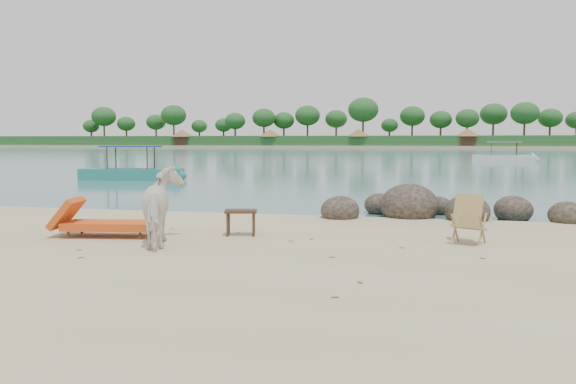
# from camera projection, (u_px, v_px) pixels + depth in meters

# --- Properties ---
(water) EXTENTS (400.00, 400.00, 0.00)m
(water) POSITION_uv_depth(u_px,v_px,m) (397.00, 152.00, 96.22)
(water) COLOR #36636C
(water) RESTS_ON ground
(far_shore) EXTENTS (420.00, 90.00, 1.40)m
(far_shore) POSITION_uv_depth(u_px,v_px,m) (403.00, 147.00, 174.07)
(far_shore) COLOR tan
(far_shore) RESTS_ON ground
(far_scenery) EXTENTS (420.00, 18.00, 9.50)m
(far_scenery) POSITION_uv_depth(u_px,v_px,m) (402.00, 136.00, 141.37)
(far_scenery) COLOR #1E4C1E
(far_scenery) RESTS_ON ground
(boulders) EXTENTS (6.33, 2.84, 1.12)m
(boulders) POSITION_uv_depth(u_px,v_px,m) (433.00, 209.00, 14.33)
(boulders) COLOR black
(boulders) RESTS_ON ground
(cow) EXTENTS (1.42, 1.89, 1.45)m
(cow) POSITION_uv_depth(u_px,v_px,m) (164.00, 207.00, 10.41)
(cow) COLOR white
(cow) RESTS_ON ground
(side_table) EXTENTS (0.73, 0.56, 0.52)m
(side_table) POSITION_uv_depth(u_px,v_px,m) (241.00, 224.00, 11.43)
(side_table) COLOR #332014
(side_table) RESTS_ON ground
(lounge_chair) EXTENTS (2.32, 1.10, 0.67)m
(lounge_chair) POSITION_uv_depth(u_px,v_px,m) (110.00, 222.00, 11.31)
(lounge_chair) COLOR #C35E17
(lounge_chair) RESTS_ON ground
(deck_chair) EXTENTS (0.79, 0.82, 0.91)m
(deck_chair) POSITION_uv_depth(u_px,v_px,m) (469.00, 221.00, 10.47)
(deck_chair) COLOR tan
(deck_chair) RESTS_ON ground
(boat_near) EXTENTS (5.91, 2.02, 2.83)m
(boat_near) POSITION_uv_depth(u_px,v_px,m) (131.00, 151.00, 28.58)
(boat_near) COLOR #237976
(boat_near) RESTS_ON water
(boat_mid) EXTENTS (6.43, 2.23, 3.06)m
(boat_mid) POSITION_uv_depth(u_px,v_px,m) (504.00, 145.00, 52.97)
(boat_mid) COLOR silver
(boat_mid) RESTS_ON water
(dead_leaves) EXTENTS (7.03, 4.71, 0.00)m
(dead_leaves) POSITION_uv_depth(u_px,v_px,m) (274.00, 252.00, 9.84)
(dead_leaves) COLOR brown
(dead_leaves) RESTS_ON ground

